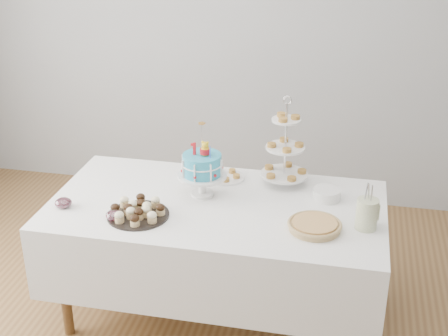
% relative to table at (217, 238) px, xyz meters
% --- Properties ---
extents(walls, '(5.04, 4.04, 2.70)m').
position_rel_table_xyz_m(walls, '(0.00, -0.30, 0.81)').
color(walls, '#A7AAAC').
rests_on(walls, floor).
extents(table, '(1.92, 1.02, 0.77)m').
position_rel_table_xyz_m(table, '(0.00, 0.00, 0.00)').
color(table, white).
rests_on(table, floor).
extents(birthday_cake, '(0.29, 0.29, 0.44)m').
position_rel_table_xyz_m(birthday_cake, '(-0.10, 0.09, 0.35)').
color(birthday_cake, white).
rests_on(birthday_cake, table).
extents(cupcake_tray, '(0.35, 0.35, 0.08)m').
position_rel_table_xyz_m(cupcake_tray, '(-0.39, -0.23, 0.27)').
color(cupcake_tray, black).
rests_on(cupcake_tray, table).
extents(pie, '(0.29, 0.29, 0.05)m').
position_rel_table_xyz_m(pie, '(0.57, -0.18, 0.25)').
color(pie, tan).
rests_on(pie, table).
extents(tiered_stand, '(0.29, 0.29, 0.56)m').
position_rel_table_xyz_m(tiered_stand, '(0.35, 0.35, 0.46)').
color(tiered_stand, silver).
rests_on(tiered_stand, table).
extents(plate_stack, '(0.16, 0.16, 0.06)m').
position_rel_table_xyz_m(plate_stack, '(0.62, 0.19, 0.26)').
color(plate_stack, white).
rests_on(plate_stack, table).
extents(pastry_plate, '(0.24, 0.24, 0.04)m').
position_rel_table_xyz_m(pastry_plate, '(-0.02, 0.35, 0.24)').
color(pastry_plate, white).
rests_on(pastry_plate, table).
extents(jam_bowl_a, '(0.09, 0.09, 0.06)m').
position_rel_table_xyz_m(jam_bowl_a, '(-0.50, -0.30, 0.25)').
color(jam_bowl_a, silver).
rests_on(jam_bowl_a, table).
extents(jam_bowl_b, '(0.10, 0.10, 0.06)m').
position_rel_table_xyz_m(jam_bowl_b, '(-0.84, -0.22, 0.25)').
color(jam_bowl_b, silver).
rests_on(jam_bowl_b, table).
extents(utensil_pitcher, '(0.12, 0.12, 0.26)m').
position_rel_table_xyz_m(utensil_pitcher, '(0.84, -0.11, 0.32)').
color(utensil_pitcher, white).
rests_on(utensil_pitcher, table).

